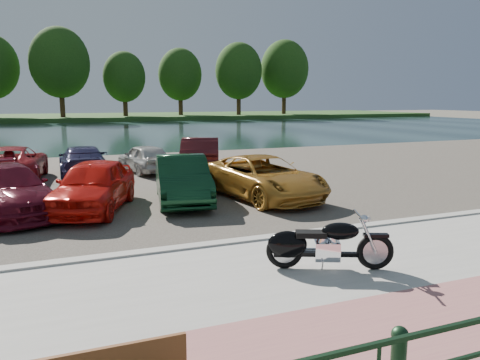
# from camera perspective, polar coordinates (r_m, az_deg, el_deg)

# --- Properties ---
(ground) EXTENTS (200.00, 200.00, 0.00)m
(ground) POSITION_cam_1_polar(r_m,az_deg,el_deg) (9.15, 10.52, -10.73)
(ground) COLOR #595447
(ground) RESTS_ON ground
(promenade) EXTENTS (60.00, 6.00, 0.10)m
(promenade) POSITION_cam_1_polar(r_m,az_deg,el_deg) (8.36, 14.29, -12.51)
(promenade) COLOR #A2A098
(promenade) RESTS_ON ground
(pink_path) EXTENTS (60.00, 2.00, 0.01)m
(pink_path) POSITION_cam_1_polar(r_m,az_deg,el_deg) (7.30, 21.51, -15.87)
(pink_path) COLOR #9F5A60
(pink_path) RESTS_ON promenade
(kerb) EXTENTS (60.00, 0.30, 0.14)m
(kerb) POSITION_cam_1_polar(r_m,az_deg,el_deg) (10.77, 4.80, -7.01)
(kerb) COLOR #A2A098
(kerb) RESTS_ON ground
(parking_lot) EXTENTS (60.00, 18.00, 0.04)m
(parking_lot) POSITION_cam_1_polar(r_m,az_deg,el_deg) (19.05, -7.44, 0.20)
(parking_lot) COLOR #3C3730
(parking_lot) RESTS_ON ground
(river) EXTENTS (120.00, 40.00, 0.00)m
(river) POSITION_cam_1_polar(r_m,az_deg,el_deg) (47.53, -16.33, 5.63)
(river) COLOR #1A2F2E
(river) RESTS_ON ground
(far_bank) EXTENTS (120.00, 24.00, 0.60)m
(far_bank) POSITION_cam_1_polar(r_m,az_deg,el_deg) (79.38, -18.70, 7.27)
(far_bank) COLOR #204B1A
(far_bank) RESTS_ON ground
(far_trees) EXTENTS (70.25, 10.68, 12.52)m
(far_trees) POSITION_cam_1_polar(r_m,az_deg,el_deg) (73.66, -15.25, 12.88)
(far_trees) COLOR #392314
(far_trees) RESTS_ON far_bank
(motorcycle) EXTENTS (2.20, 1.17, 1.05)m
(motorcycle) POSITION_cam_1_polar(r_m,az_deg,el_deg) (8.75, 9.47, -7.77)
(motorcycle) COLOR black
(motorcycle) RESTS_ON promenade
(car_3) EXTENTS (3.27, 5.06, 1.36)m
(car_3) POSITION_cam_1_polar(r_m,az_deg,el_deg) (14.29, -26.57, -1.13)
(car_3) COLOR #510B1A
(car_3) RESTS_ON parking_lot
(car_4) EXTENTS (3.14, 4.61, 1.46)m
(car_4) POSITION_cam_1_polar(r_m,az_deg,el_deg) (13.91, -17.44, -0.62)
(car_4) COLOR red
(car_4) RESTS_ON parking_lot
(car_5) EXTENTS (2.22, 4.50, 1.42)m
(car_5) POSITION_cam_1_polar(r_m,az_deg,el_deg) (14.52, -7.05, 0.11)
(car_5) COLOR #0D321A
(car_5) RESTS_ON parking_lot
(car_6) EXTENTS (3.02, 5.19, 1.36)m
(car_6) POSITION_cam_1_polar(r_m,az_deg,el_deg) (14.93, 2.86, 0.33)
(car_6) COLOR #B27B29
(car_6) RESTS_ON parking_lot
(car_10) EXTENTS (2.68, 5.10, 1.37)m
(car_10) POSITION_cam_1_polar(r_m,az_deg,el_deg) (20.11, -26.04, 1.82)
(car_10) COLOR maroon
(car_10) RESTS_ON parking_lot
(car_11) EXTENTS (1.86, 4.47, 1.29)m
(car_11) POSITION_cam_1_polar(r_m,az_deg,el_deg) (19.98, -18.60, 2.15)
(car_11) COLOR #2C2A51
(car_11) RESTS_ON parking_lot
(car_12) EXTENTS (2.14, 3.84, 1.24)m
(car_12) POSITION_cam_1_polar(r_m,az_deg,el_deg) (20.66, -11.55, 2.63)
(car_12) COLOR beige
(car_12) RESTS_ON parking_lot
(car_13) EXTENTS (2.93, 4.78, 1.49)m
(car_13) POSITION_cam_1_polar(r_m,az_deg,el_deg) (20.80, -4.82, 3.19)
(car_13) COLOR #461215
(car_13) RESTS_ON parking_lot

